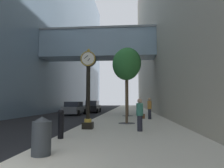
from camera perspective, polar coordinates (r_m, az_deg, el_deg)
The scene contains 14 objects.
ground_plane at distance 31.41m, azimuth -0.82°, elevation -7.69°, with size 110.00×110.00×0.00m, color black.
sidewalk_right at distance 34.25m, azimuth 4.89°, elevation -7.31°, with size 6.20×80.00×0.14m, color beige.
building_block_left at distance 40.32m, azimuth -18.63°, elevation 17.42°, with size 23.22×80.00×33.42m.
building_block_right at distance 38.81m, azimuth 16.78°, elevation 20.86°, with size 9.00×80.00×36.52m.
street_clock at distance 11.41m, azimuth -6.53°, elevation -0.09°, with size 0.84×0.55×4.36m.
bollard_nearest at distance 8.67m, azimuth -13.79°, elevation -10.35°, with size 0.24×0.24×1.15m.
bollard_third at distance 13.77m, azimuth -6.68°, elevation -8.33°, with size 0.24×0.24×1.15m.
street_tree_near at distance 14.33m, azimuth 3.93°, elevation 5.23°, with size 1.89×1.89×5.08m.
street_tree_mid_near at distance 21.66m, azimuth 4.22°, elevation 5.61°, with size 2.81×2.81×7.00m.
trash_bin at distance 6.18m, azimuth -18.69°, elevation -13.14°, with size 0.53×0.53×1.05m.
pedestrian_walking at distance 10.53m, azimuth 7.61°, elevation -8.11°, with size 0.50×0.51×1.61m.
pedestrian_by_clock at distance 17.64m, azimuth 10.21°, elevation -6.41°, with size 0.43×0.43×1.75m.
car_black_near at distance 30.20m, azimuth -5.31°, elevation -6.22°, with size 1.99×4.67×1.70m.
car_grey_mid at distance 25.39m, azimuth -10.31°, elevation -6.57°, with size 2.10×4.34×1.57m.
Camera 1 is at (3.10, -4.22, 1.61)m, focal length 33.48 mm.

